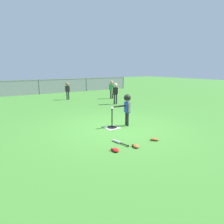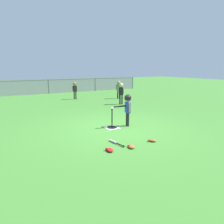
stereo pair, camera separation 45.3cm
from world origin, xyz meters
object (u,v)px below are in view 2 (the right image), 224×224
baseball_on_tee (112,108)px  glove_tossed_aside (131,147)px  fielder_deep_right (119,87)px  glove_by_plate (110,150)px  batting_tee (112,125)px  batter_child (128,104)px  fielder_near_left (75,88)px  fielder_deep_center (121,91)px  glove_near_bats (152,140)px  spare_bat_silver (115,142)px

baseball_on_tee → glove_tossed_aside: bearing=-103.0°
fielder_deep_right → glove_by_plate: bearing=-122.2°
batting_tee → batter_child: (0.57, -0.07, 0.70)m
fielder_near_left → glove_by_plate: size_ratio=4.50×
baseball_on_tee → fielder_near_left: (0.92, 6.62, 0.03)m
batting_tee → fielder_deep_center: size_ratio=0.54×
fielder_near_left → glove_near_bats: 8.33m
spare_bat_silver → batting_tee: bearing=63.9°
batting_tee → fielder_deep_center: fielder_deep_center is taller
spare_bat_silver → fielder_deep_right: bearing=58.4°
batter_child → fielder_deep_right: (2.97, 5.58, -0.04)m
fielder_deep_right → glove_near_bats: size_ratio=4.34×
batter_child → spare_bat_silver: 1.86m
fielder_near_left → glove_by_plate: (-1.91, -8.30, -0.68)m
fielder_deep_center → spare_bat_silver: 5.92m
batter_child → spare_bat_silver: (-1.19, -1.20, -0.77)m
baseball_on_tee → fielder_near_left: fielder_near_left is taller
batting_tee → fielder_near_left: (0.92, 6.62, 0.61)m
glove_tossed_aside → spare_bat_silver: bearing=114.3°
glove_by_plate → batter_child: bearing=45.8°
baseball_on_tee → fielder_deep_right: fielder_deep_right is taller
fielder_deep_center → fielder_near_left: 3.42m
batter_child → fielder_deep_center: 4.23m
batting_tee → baseball_on_tee: baseball_on_tee is taller
baseball_on_tee → fielder_deep_center: bearing=54.6°
batter_child → glove_tossed_aside: bearing=-120.1°
batter_child → fielder_deep_center: size_ratio=0.94×
batting_tee → fielder_deep_right: bearing=57.3°
glove_by_plate → glove_tossed_aside: bearing=-8.0°
fielder_near_left → spare_bat_silver: (-1.54, -7.89, -0.68)m
baseball_on_tee → glove_by_plate: size_ratio=0.30×
fielder_deep_right → glove_near_bats: 7.88m
spare_bat_silver → glove_tossed_aside: 0.53m
batter_child → glove_by_plate: size_ratio=4.55×
glove_by_plate → glove_tossed_aside: same height
fielder_deep_center → baseball_on_tee: bearing=-125.4°
baseball_on_tee → glove_near_bats: 1.82m
baseball_on_tee → fielder_deep_center: fielder_deep_center is taller
baseball_on_tee → spare_bat_silver: (-0.62, -1.27, -0.65)m
fielder_deep_right → glove_tossed_aside: fielder_deep_right is taller
fielder_deep_center → glove_near_bats: 5.80m
batter_child → fielder_deep_right: bearing=62.0°
fielder_near_left → fielder_deep_right: 2.85m
fielder_deep_center → glove_tossed_aside: fielder_deep_center is taller
spare_bat_silver → glove_by_plate: glove_by_plate is taller
fielder_near_left → baseball_on_tee: bearing=-97.9°
fielder_near_left → glove_near_bats: bearing=-93.9°
glove_tossed_aside → fielder_near_left: bearing=81.0°
glove_near_bats → spare_bat_silver: bearing=158.1°
batter_child → spare_bat_silver: batter_child is taller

